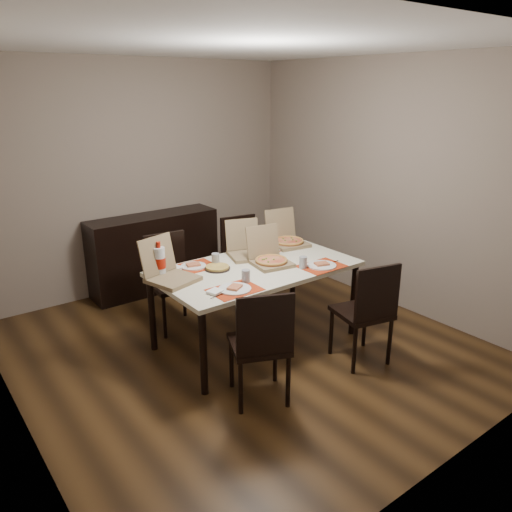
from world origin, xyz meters
The scene contains 20 objects.
ground centered at (0.00, 0.00, -0.01)m, with size 3.80×4.00×0.02m, color #452C15.
room_walls centered at (0.00, 0.43, 1.73)m, with size 3.84×4.02×2.62m.
sideboard centered at (0.00, 1.78, 0.45)m, with size 1.50×0.40×0.90m, color black.
dining_table centered at (0.16, 0.03, 0.68)m, with size 1.80×1.00×0.75m.
chair_near_left centered at (-0.39, -0.76, 0.51)m, with size 0.55×0.55×0.93m.
chair_near_right centered at (0.67, -0.85, 0.51)m, with size 0.50×0.50×0.93m.
chair_far_left centered at (-0.29, 0.83, 0.51)m, with size 0.46×0.46×0.93m.
chair_far_right centered at (0.67, 0.95, 0.51)m, with size 0.48×0.48×0.93m.
setting_near_left centered at (-0.28, -0.28, 0.77)m, with size 0.45×0.30×0.11m.
setting_near_right centered at (0.59, -0.31, 0.77)m, with size 0.44×0.30×0.11m.
setting_far_left centered at (-0.26, 0.34, 0.77)m, with size 0.45×0.30×0.11m.
setting_far_right centered at (0.57, 0.37, 0.77)m, with size 0.47×0.30×0.11m.
napkin_loose centered at (0.26, 0.00, 0.76)m, with size 0.12×0.11×0.02m, color white.
pizza_box_center centered at (0.30, 0.01, 0.80)m, with size 0.38×0.41×0.33m.
pizza_box_right centered at (0.81, 0.36, 0.81)m, with size 0.40×0.43×0.34m.
pizza_box_left centered at (-0.62, 0.20, 0.81)m, with size 0.45×0.47×0.35m.
pizza_box_extra centered at (0.27, 0.32, 0.81)m, with size 0.43×0.45×0.33m.
faina_plate centered at (-0.15, 0.18, 0.76)m, with size 0.23×0.23×0.03m.
dip_bowl centered at (0.29, 0.22, 0.76)m, with size 0.11×0.11×0.03m, color white.
soda_bottle centered at (-0.64, 0.33, 0.88)m, with size 0.10×0.10×0.31m.
Camera 1 is at (-2.39, -3.34, 2.29)m, focal length 35.00 mm.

